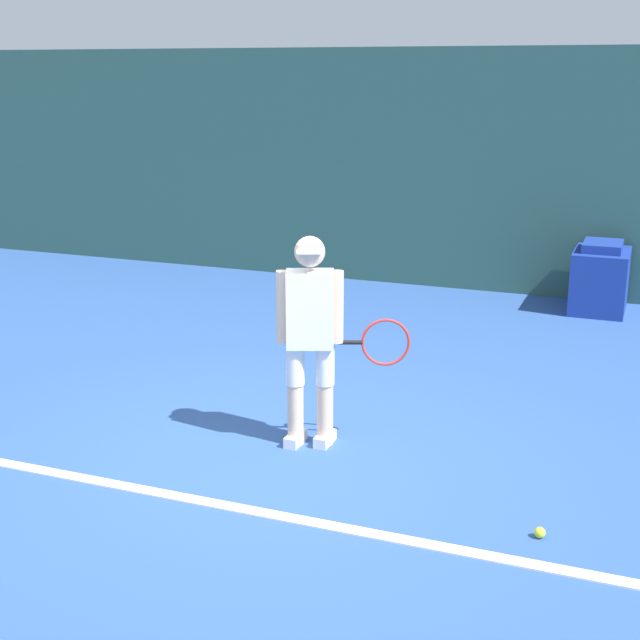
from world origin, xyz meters
name	(u,v)px	position (x,y,z in m)	size (l,w,h in m)	color
ground_plane	(269,456)	(0.00, 0.00, 0.00)	(24.00, 24.00, 0.00)	#2D5193
back_wall	(453,171)	(0.00, 5.58, 1.48)	(24.00, 0.10, 2.97)	#2D564C
court_baseline	(217,504)	(0.00, -0.81, 0.01)	(21.60, 0.10, 0.01)	white
tennis_player	(312,332)	(0.22, 0.32, 0.87)	(0.91, 0.45, 1.58)	beige
tennis_ball	(540,533)	(2.00, -0.48, 0.03)	(0.07, 0.07, 0.07)	#D1E533
covered_chair	(600,279)	(1.89, 5.07, 0.38)	(0.61, 0.83, 0.81)	navy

